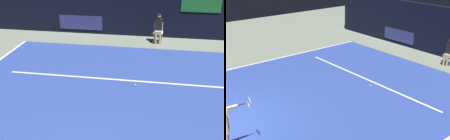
# 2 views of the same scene
# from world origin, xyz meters

# --- Properties ---
(ground_plane) EXTENTS (30.23, 30.23, 0.00)m
(ground_plane) POSITION_xyz_m (0.00, 4.29, 0.00)
(ground_plane) COLOR gray
(court_surface) EXTENTS (9.89, 10.58, 0.01)m
(court_surface) POSITION_xyz_m (0.00, 4.29, 0.01)
(court_surface) COLOR #2D479E
(court_surface) RESTS_ON ground
(line_service) EXTENTS (7.71, 0.10, 0.01)m
(line_service) POSITION_xyz_m (0.00, 6.14, 0.01)
(line_service) COLOR white
(line_service) RESTS_ON court_surface
(back_wall) EXTENTS (15.31, 0.33, 2.60)m
(back_wall) POSITION_xyz_m (-0.00, 11.51, 1.30)
(back_wall) COLOR black
(back_wall) RESTS_ON ground
(line_judge_on_chair) EXTENTS (0.45, 0.54, 1.32)m
(line_judge_on_chair) POSITION_xyz_m (1.20, 10.56, 0.69)
(line_judge_on_chair) COLOR white
(line_judge_on_chair) RESTS_ON ground
(tennis_ball) EXTENTS (0.07, 0.07, 0.07)m
(tennis_ball) POSITION_xyz_m (0.68, 5.75, 0.05)
(tennis_ball) COLOR #CCE033
(tennis_ball) RESTS_ON court_surface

